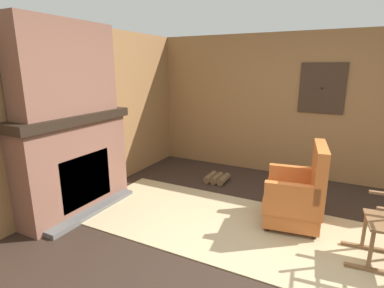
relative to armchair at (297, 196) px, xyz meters
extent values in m
plane|color=#2D2119|center=(-0.19, -0.88, -0.36)|extent=(14.00, 14.00, 0.00)
cube|color=olive|center=(-2.84, -0.88, 0.83)|extent=(0.06, 5.83, 2.38)
cube|color=olive|center=(-0.19, 1.76, 0.83)|extent=(5.83, 0.06, 2.38)
cube|color=#382619|center=(0.03, 1.72, 1.15)|extent=(0.68, 0.02, 0.78)
cube|color=silver|center=(0.03, 1.73, 1.15)|extent=(0.64, 0.01, 0.74)
cube|color=#382619|center=(0.03, 1.72, 1.15)|extent=(0.02, 0.02, 0.74)
cube|color=#382619|center=(0.03, 1.72, 1.15)|extent=(0.64, 0.02, 0.02)
cube|color=brown|center=(-2.62, -0.88, 0.22)|extent=(0.37, 1.53, 1.16)
cube|color=black|center=(-2.47, -0.88, 0.08)|extent=(0.08, 0.79, 0.65)
cube|color=#565451|center=(-2.35, -0.88, -0.33)|extent=(0.16, 1.37, 0.06)
cube|color=black|center=(-2.62, -0.88, 0.85)|extent=(0.47, 1.63, 0.11)
cube|color=brown|center=(-2.62, -0.88, 1.45)|extent=(0.33, 1.34, 1.09)
cube|color=tan|center=(-0.68, -0.40, -0.35)|extent=(3.70, 1.57, 0.01)
cube|color=#C6662D|center=(-0.05, -0.01, -0.18)|extent=(0.69, 0.76, 0.24)
cube|color=#C6662D|center=(-0.05, -0.01, -0.03)|extent=(0.73, 0.80, 0.18)
cube|color=#C6662D|center=(0.21, 0.03, 0.35)|extent=(0.22, 0.73, 0.57)
cube|color=#C6662D|center=(-0.02, -0.32, 0.16)|extent=(0.58, 0.17, 0.20)
cube|color=#C6662D|center=(-0.11, 0.30, 0.16)|extent=(0.58, 0.17, 0.20)
cylinder|color=#332319|center=(-0.26, -0.33, -0.33)|extent=(0.06, 0.06, 0.06)
cylinder|color=#332319|center=(-0.34, 0.24, -0.33)|extent=(0.06, 0.06, 0.06)
cylinder|color=#332319|center=(0.24, -0.25, -0.33)|extent=(0.06, 0.06, 0.06)
cylinder|color=#332319|center=(0.16, 0.31, -0.33)|extent=(0.06, 0.06, 0.06)
cube|color=brown|center=(0.90, -0.21, -0.34)|extent=(0.80, 0.12, 0.04)
cylinder|color=brown|center=(0.74, -0.60, -0.13)|extent=(0.04, 0.04, 0.38)
cylinder|color=brown|center=(0.70, -0.23, -0.13)|extent=(0.04, 0.04, 0.38)
cylinder|color=brown|center=(-1.47, 0.85, -0.30)|extent=(0.12, 0.36, 0.11)
cylinder|color=brown|center=(-1.36, 0.85, -0.30)|extent=(0.12, 0.36, 0.11)
cylinder|color=brown|center=(-1.24, 0.85, -0.30)|extent=(0.12, 0.36, 0.11)
ellipsoid|color=#47708E|center=(-2.66, -1.48, 0.96)|extent=(0.12, 0.12, 0.10)
cylinder|color=white|center=(-2.66, -1.48, 1.10)|extent=(0.07, 0.07, 0.18)
cube|color=gray|center=(-2.66, -0.33, 0.98)|extent=(0.15, 0.24, 0.15)
cube|color=silver|center=(-2.58, -0.33, 0.99)|extent=(0.01, 0.04, 0.02)
cylinder|color=red|center=(-2.68, -0.79, 1.02)|extent=(0.06, 0.23, 0.23)
camera|label=1|loc=(0.38, -3.45, 1.47)|focal=28.00mm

